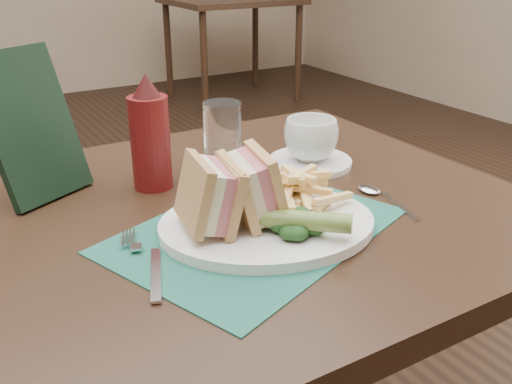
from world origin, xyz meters
TOP-DOWN VIEW (x-y plane):
  - table_bg_right at (1.72, 2.66)m, footprint 0.90×0.75m
  - placemat at (-0.00, -0.59)m, footprint 0.46×0.39m
  - plate at (0.01, -0.60)m, footprint 0.36×0.32m
  - sandwich_half_a at (-0.09, -0.58)m, footprint 0.09×0.11m
  - sandwich_half_b at (-0.03, -0.59)m, footprint 0.09×0.11m
  - kale_garnish at (0.02, -0.65)m, footprint 0.11×0.08m
  - pickle_spear at (0.03, -0.67)m, footprint 0.10×0.10m
  - fries_pile at (0.08, -0.58)m, footprint 0.18×0.20m
  - fork at (-0.17, -0.61)m, footprint 0.09×0.17m
  - spoon at (0.22, -0.62)m, footprint 0.07×0.15m
  - saucer at (0.21, -0.42)m, footprint 0.18×0.18m
  - coffee_cup at (0.21, -0.42)m, footprint 0.13×0.13m
  - drinking_glass at (0.05, -0.40)m, footprint 0.07×0.07m
  - ketchup_bottle at (-0.07, -0.37)m, footprint 0.08×0.08m
  - check_presenter at (-0.23, -0.31)m, footprint 0.17×0.14m

SIDE VIEW (x-z plane):
  - table_bg_right at x=1.72m, z-range 0.00..0.75m
  - placemat at x=0.00m, z-range 0.75..0.75m
  - spoon at x=0.22m, z-range 0.75..0.76m
  - saucer at x=0.21m, z-range 0.75..0.76m
  - fork at x=-0.17m, z-range 0.75..0.76m
  - plate at x=0.01m, z-range 0.75..0.77m
  - kale_garnish at x=0.02m, z-range 0.77..0.79m
  - pickle_spear at x=0.03m, z-range 0.77..0.80m
  - fries_pile at x=0.08m, z-range 0.77..0.82m
  - coffee_cup at x=0.21m, z-range 0.76..0.84m
  - drinking_glass at x=0.05m, z-range 0.75..0.88m
  - sandwich_half_a at x=-0.09m, z-range 0.77..0.87m
  - sandwich_half_b at x=-0.03m, z-range 0.77..0.87m
  - ketchup_bottle at x=-0.07m, z-range 0.75..0.94m
  - check_presenter at x=-0.23m, z-range 0.75..0.98m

